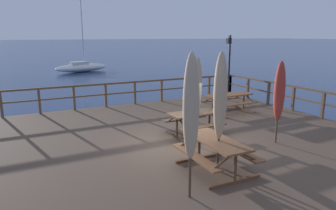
{
  "coord_description": "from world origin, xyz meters",
  "views": [
    {
      "loc": [
        -4.37,
        -7.83,
        3.95
      ],
      "look_at": [
        0.0,
        0.89,
        1.76
      ],
      "focal_mm": 33.25,
      "sensor_mm": 36.0,
      "label": 1
    }
  ],
  "objects_px": {
    "picnic_table_mid_centre": "(216,148)",
    "sailboat_distant": "(82,67)",
    "picnic_table_mid_left": "(194,119)",
    "patio_umbrella_tall_back_left": "(197,86)",
    "patio_umbrella_tall_front": "(191,108)",
    "picnic_table_back_right": "(229,99)",
    "lamp_post_hooked": "(229,57)",
    "patio_umbrella_tall_mid_left": "(220,97)",
    "patio_umbrella_short_mid": "(279,92)"
  },
  "relations": [
    {
      "from": "picnic_table_back_right",
      "to": "lamp_post_hooked",
      "type": "relative_size",
      "value": 0.64
    },
    {
      "from": "patio_umbrella_tall_mid_left",
      "to": "patio_umbrella_short_mid",
      "type": "bearing_deg",
      "value": 17.34
    },
    {
      "from": "picnic_table_back_right",
      "to": "patio_umbrella_tall_mid_left",
      "type": "bearing_deg",
      "value": -129.81
    },
    {
      "from": "picnic_table_mid_left",
      "to": "patio_umbrella_tall_mid_left",
      "type": "height_order",
      "value": "patio_umbrella_tall_mid_left"
    },
    {
      "from": "patio_umbrella_tall_back_left",
      "to": "lamp_post_hooked",
      "type": "bearing_deg",
      "value": 44.22
    },
    {
      "from": "picnic_table_mid_centre",
      "to": "sailboat_distant",
      "type": "bearing_deg",
      "value": 84.74
    },
    {
      "from": "picnic_table_mid_left",
      "to": "patio_umbrella_short_mid",
      "type": "bearing_deg",
      "value": -43.24
    },
    {
      "from": "picnic_table_mid_centre",
      "to": "patio_umbrella_tall_back_left",
      "type": "relative_size",
      "value": 0.74
    },
    {
      "from": "patio_umbrella_tall_mid_left",
      "to": "picnic_table_mid_centre",
      "type": "bearing_deg",
      "value": 101.92
    },
    {
      "from": "picnic_table_back_right",
      "to": "patio_umbrella_tall_mid_left",
      "type": "xyz_separation_m",
      "value": [
        -3.9,
        -4.68,
        1.26
      ]
    },
    {
      "from": "picnic_table_mid_left",
      "to": "picnic_table_back_right",
      "type": "bearing_deg",
      "value": 34.63
    },
    {
      "from": "patio_umbrella_tall_front",
      "to": "picnic_table_mid_left",
      "type": "bearing_deg",
      "value": 57.71
    },
    {
      "from": "picnic_table_mid_left",
      "to": "sailboat_distant",
      "type": "relative_size",
      "value": 0.22
    },
    {
      "from": "patio_umbrella_tall_back_left",
      "to": "patio_umbrella_tall_front",
      "type": "relative_size",
      "value": 0.87
    },
    {
      "from": "picnic_table_mid_centre",
      "to": "sailboat_distant",
      "type": "distance_m",
      "value": 29.29
    },
    {
      "from": "picnic_table_mid_centre",
      "to": "picnic_table_back_right",
      "type": "height_order",
      "value": "same"
    },
    {
      "from": "picnic_table_mid_centre",
      "to": "picnic_table_back_right",
      "type": "xyz_separation_m",
      "value": [
        3.91,
        4.6,
        0.0
      ]
    },
    {
      "from": "patio_umbrella_tall_mid_left",
      "to": "patio_umbrella_tall_back_left",
      "type": "relative_size",
      "value": 1.12
    },
    {
      "from": "picnic_table_mid_left",
      "to": "patio_umbrella_short_mid",
      "type": "relative_size",
      "value": 0.67
    },
    {
      "from": "picnic_table_mid_centre",
      "to": "lamp_post_hooked",
      "type": "xyz_separation_m",
      "value": [
        5.81,
        7.18,
        1.56
      ]
    },
    {
      "from": "picnic_table_back_right",
      "to": "patio_umbrella_tall_back_left",
      "type": "height_order",
      "value": "patio_umbrella_tall_back_left"
    },
    {
      "from": "picnic_table_mid_centre",
      "to": "picnic_table_back_right",
      "type": "distance_m",
      "value": 6.04
    },
    {
      "from": "patio_umbrella_tall_front",
      "to": "sailboat_distant",
      "type": "bearing_deg",
      "value": 82.57
    },
    {
      "from": "picnic_table_back_right",
      "to": "sailboat_distant",
      "type": "xyz_separation_m",
      "value": [
        -1.23,
        24.55,
        -0.8
      ]
    },
    {
      "from": "patio_umbrella_short_mid",
      "to": "lamp_post_hooked",
      "type": "bearing_deg",
      "value": 64.54
    },
    {
      "from": "picnic_table_mid_left",
      "to": "patio_umbrella_tall_front",
      "type": "relative_size",
      "value": 0.57
    },
    {
      "from": "patio_umbrella_tall_back_left",
      "to": "patio_umbrella_short_mid",
      "type": "height_order",
      "value": "patio_umbrella_tall_back_left"
    },
    {
      "from": "lamp_post_hooked",
      "to": "sailboat_distant",
      "type": "distance_m",
      "value": 22.32
    },
    {
      "from": "patio_umbrella_tall_front",
      "to": "lamp_post_hooked",
      "type": "bearing_deg",
      "value": 48.76
    },
    {
      "from": "patio_umbrella_tall_front",
      "to": "patio_umbrella_short_mid",
      "type": "bearing_deg",
      "value": 22.27
    },
    {
      "from": "picnic_table_mid_centre",
      "to": "patio_umbrella_short_mid",
      "type": "distance_m",
      "value": 3.05
    },
    {
      "from": "patio_umbrella_tall_front",
      "to": "sailboat_distant",
      "type": "relative_size",
      "value": 0.38
    },
    {
      "from": "picnic_table_mid_left",
      "to": "picnic_table_mid_centre",
      "type": "bearing_deg",
      "value": -109.8
    },
    {
      "from": "picnic_table_back_right",
      "to": "patio_umbrella_tall_back_left",
      "type": "xyz_separation_m",
      "value": [
        -2.95,
        -2.14,
        1.06
      ]
    },
    {
      "from": "picnic_table_mid_left",
      "to": "patio_umbrella_tall_front",
      "type": "bearing_deg",
      "value": -122.29
    },
    {
      "from": "patio_umbrella_tall_mid_left",
      "to": "patio_umbrella_tall_front",
      "type": "distance_m",
      "value": 1.46
    },
    {
      "from": "picnic_table_mid_centre",
      "to": "picnic_table_mid_left",
      "type": "relative_size",
      "value": 1.13
    },
    {
      "from": "picnic_table_mid_left",
      "to": "picnic_table_back_right",
      "type": "relative_size",
      "value": 0.81
    },
    {
      "from": "patio_umbrella_short_mid",
      "to": "sailboat_distant",
      "type": "xyz_separation_m",
      "value": [
        -0.08,
        28.37,
        -1.82
      ]
    },
    {
      "from": "patio_umbrella_tall_mid_left",
      "to": "patio_umbrella_tall_back_left",
      "type": "height_order",
      "value": "patio_umbrella_tall_mid_left"
    },
    {
      "from": "picnic_table_back_right",
      "to": "patio_umbrella_tall_back_left",
      "type": "bearing_deg",
      "value": -144.01
    },
    {
      "from": "patio_umbrella_short_mid",
      "to": "lamp_post_hooked",
      "type": "relative_size",
      "value": 0.78
    },
    {
      "from": "patio_umbrella_tall_front",
      "to": "lamp_post_hooked",
      "type": "relative_size",
      "value": 0.91
    },
    {
      "from": "picnic_table_back_right",
      "to": "patio_umbrella_short_mid",
      "type": "bearing_deg",
      "value": -106.73
    },
    {
      "from": "picnic_table_mid_centre",
      "to": "patio_umbrella_tall_back_left",
      "type": "bearing_deg",
      "value": 68.54
    },
    {
      "from": "sailboat_distant",
      "to": "lamp_post_hooked",
      "type": "bearing_deg",
      "value": -81.91
    },
    {
      "from": "patio_umbrella_tall_mid_left",
      "to": "sailboat_distant",
      "type": "distance_m",
      "value": 29.42
    },
    {
      "from": "patio_umbrella_tall_back_left",
      "to": "lamp_post_hooked",
      "type": "height_order",
      "value": "lamp_post_hooked"
    },
    {
      "from": "patio_umbrella_tall_front",
      "to": "sailboat_distant",
      "type": "xyz_separation_m",
      "value": [
        3.91,
        30.0,
        -2.1
      ]
    },
    {
      "from": "lamp_post_hooked",
      "to": "patio_umbrella_tall_back_left",
      "type": "bearing_deg",
      "value": -135.78
    }
  ]
}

